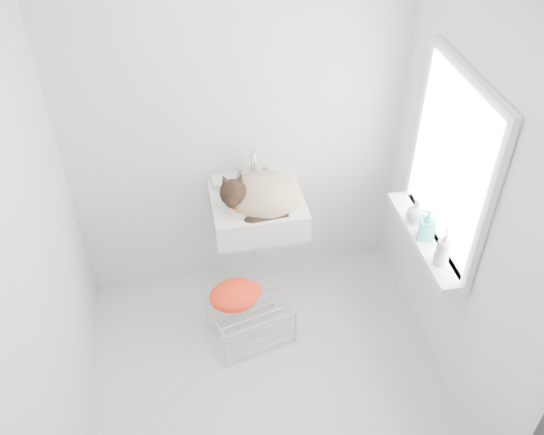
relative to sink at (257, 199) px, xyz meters
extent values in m
cube|color=silver|center=(-0.08, -0.74, -0.85)|extent=(2.20, 2.00, 0.02)
cube|color=silver|center=(-0.08, 0.26, 0.40)|extent=(2.20, 0.02, 2.50)
cube|color=silver|center=(1.02, -0.74, 0.40)|extent=(0.02, 2.00, 2.50)
cube|color=silver|center=(-1.18, -0.74, 0.40)|extent=(0.02, 2.00, 2.50)
cube|color=white|center=(1.00, -0.54, 0.50)|extent=(0.01, 0.80, 1.00)
cube|color=white|center=(0.99, -0.54, 0.50)|extent=(0.04, 0.90, 1.10)
cube|color=white|center=(0.93, -0.54, -0.02)|extent=(0.16, 0.88, 0.04)
cube|color=white|center=(0.00, 0.00, 0.00)|extent=(0.60, 0.52, 0.24)
ellipsoid|color=tan|center=(0.03, -0.01, 0.03)|extent=(0.53, 0.47, 0.25)
sphere|color=black|center=(-0.15, -0.09, 0.14)|extent=(0.20, 0.20, 0.17)
torus|color=red|center=(-0.13, -0.09, 0.09)|extent=(0.17, 0.17, 0.07)
cube|color=beige|center=(-0.13, -0.40, -0.70)|extent=(0.57, 0.46, 0.30)
ellipsoid|color=#FE4100|center=(-0.22, -0.36, -0.52)|extent=(0.37, 0.29, 0.14)
imported|color=silver|center=(0.92, -0.78, 0.00)|extent=(0.10, 0.10, 0.19)
imported|color=teal|center=(0.92, -0.56, 0.00)|extent=(0.12, 0.12, 0.20)
imported|color=silver|center=(0.92, -0.40, 0.00)|extent=(0.17, 0.17, 0.15)
camera|label=1|loc=(-0.47, -2.97, 2.33)|focal=39.07mm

